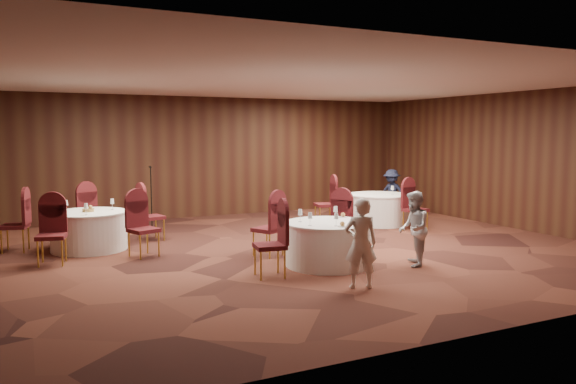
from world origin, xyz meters
name	(u,v)px	position (x,y,z in m)	size (l,w,h in m)	color
ground	(283,251)	(0.00, 0.00, 0.00)	(12.00, 12.00, 0.00)	black
room_shell	(283,148)	(0.00, 0.00, 1.96)	(12.00, 12.00, 12.00)	silver
table_main	(328,243)	(0.17, -1.40, 0.38)	(1.46, 1.46, 0.74)	white
table_left	(89,230)	(-3.32, 1.72, 0.38)	(1.43, 1.43, 0.74)	white
table_right	(379,209)	(3.50, 1.84, 0.38)	(1.53, 1.53, 0.74)	white
chairs_main	(297,232)	(-0.12, -0.82, 0.50)	(2.79, 2.04, 1.00)	#3B0B17
chairs_left	(90,224)	(-3.29, 1.76, 0.50)	(3.20, 3.13, 1.00)	#3B0B17
chairs_right	(369,207)	(2.96, 1.49, 0.50)	(2.02, 2.34, 1.00)	#3B0B17
tabletop_main	(338,216)	(0.32, -1.49, 0.84)	(1.17, 1.01, 0.22)	silver
tabletop_left	(88,208)	(-3.31, 1.71, 0.82)	(0.91, 0.75, 0.22)	silver
tabletop_right	(392,188)	(3.74, 1.63, 0.90)	(0.08, 0.08, 0.22)	silver
mic_stand	(152,210)	(-1.68, 3.73, 0.42)	(0.24, 0.24, 1.47)	black
woman_a	(361,243)	(-0.11, -2.83, 0.66)	(0.48, 0.31, 1.31)	white
woman_b	(414,229)	(1.45, -2.07, 0.64)	(0.62, 0.48, 1.27)	#B8B9BE
man_c	(392,193)	(4.50, 2.69, 0.64)	(0.82, 0.47, 1.27)	black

